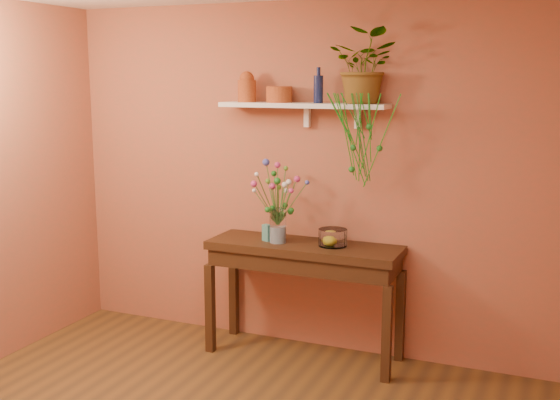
{
  "coord_description": "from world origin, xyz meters",
  "views": [
    {
      "loc": [
        1.89,
        -2.93,
        2.13
      ],
      "look_at": [
        0.0,
        1.55,
        1.25
      ],
      "focal_mm": 43.77,
      "sensor_mm": 36.0,
      "label": 1
    }
  ],
  "objects_px": {
    "sideboard": "(304,260)",
    "glass_vase": "(278,228)",
    "glass_bowl": "(333,238)",
    "bouquet": "(278,189)",
    "spider_plant": "(366,66)",
    "terracotta_jug": "(247,87)",
    "blue_bottle": "(318,89)"
  },
  "relations": [
    {
      "from": "spider_plant",
      "to": "glass_vase",
      "type": "xyz_separation_m",
      "value": [
        -0.6,
        -0.2,
        -1.2
      ]
    },
    {
      "from": "terracotta_jug",
      "to": "blue_bottle",
      "type": "height_order",
      "value": "blue_bottle"
    },
    {
      "from": "glass_vase",
      "to": "bouquet",
      "type": "xyz_separation_m",
      "value": [
        -0.0,
        0.0,
        0.3
      ]
    },
    {
      "from": "terracotta_jug",
      "to": "bouquet",
      "type": "height_order",
      "value": "terracotta_jug"
    },
    {
      "from": "sideboard",
      "to": "glass_bowl",
      "type": "height_order",
      "value": "glass_bowl"
    },
    {
      "from": "sideboard",
      "to": "blue_bottle",
      "type": "distance_m",
      "value": 1.29
    },
    {
      "from": "glass_vase",
      "to": "sideboard",
      "type": "bearing_deg",
      "value": 12.08
    },
    {
      "from": "bouquet",
      "to": "glass_bowl",
      "type": "distance_m",
      "value": 0.55
    },
    {
      "from": "blue_bottle",
      "to": "spider_plant",
      "type": "bearing_deg",
      "value": 4.2
    },
    {
      "from": "bouquet",
      "to": "terracotta_jug",
      "type": "bearing_deg",
      "value": 154.25
    },
    {
      "from": "glass_vase",
      "to": "terracotta_jug",
      "type": "bearing_deg",
      "value": 154.05
    },
    {
      "from": "sideboard",
      "to": "spider_plant",
      "type": "bearing_deg",
      "value": 20.95
    },
    {
      "from": "blue_bottle",
      "to": "glass_bowl",
      "type": "distance_m",
      "value": 1.11
    },
    {
      "from": "blue_bottle",
      "to": "glass_vase",
      "type": "bearing_deg",
      "value": -145.81
    },
    {
      "from": "blue_bottle",
      "to": "terracotta_jug",
      "type": "bearing_deg",
      "value": -178.73
    },
    {
      "from": "bouquet",
      "to": "glass_bowl",
      "type": "xyz_separation_m",
      "value": [
        0.42,
        0.06,
        -0.35
      ]
    },
    {
      "from": "bouquet",
      "to": "glass_bowl",
      "type": "bearing_deg",
      "value": 8.13
    },
    {
      "from": "blue_bottle",
      "to": "spider_plant",
      "type": "xyz_separation_m",
      "value": [
        0.35,
        0.03,
        0.16
      ]
    },
    {
      "from": "terracotta_jug",
      "to": "spider_plant",
      "type": "distance_m",
      "value": 0.94
    },
    {
      "from": "terracotta_jug",
      "to": "glass_bowl",
      "type": "bearing_deg",
      "value": -7.49
    },
    {
      "from": "spider_plant",
      "to": "glass_bowl",
      "type": "bearing_deg",
      "value": -143.62
    },
    {
      "from": "bouquet",
      "to": "glass_vase",
      "type": "bearing_deg",
      "value": -88.01
    },
    {
      "from": "blue_bottle",
      "to": "bouquet",
      "type": "relative_size",
      "value": 0.52
    },
    {
      "from": "glass_vase",
      "to": "glass_bowl",
      "type": "relative_size",
      "value": 1.23
    },
    {
      "from": "sideboard",
      "to": "glass_vase",
      "type": "height_order",
      "value": "glass_vase"
    },
    {
      "from": "terracotta_jug",
      "to": "glass_vase",
      "type": "height_order",
      "value": "terracotta_jug"
    },
    {
      "from": "sideboard",
      "to": "bouquet",
      "type": "xyz_separation_m",
      "value": [
        -0.2,
        -0.04,
        0.54
      ]
    },
    {
      "from": "blue_bottle",
      "to": "spider_plant",
      "type": "distance_m",
      "value": 0.39
    },
    {
      "from": "blue_bottle",
      "to": "glass_bowl",
      "type": "height_order",
      "value": "blue_bottle"
    },
    {
      "from": "spider_plant",
      "to": "bouquet",
      "type": "bearing_deg",
      "value": -161.98
    },
    {
      "from": "glass_vase",
      "to": "glass_bowl",
      "type": "bearing_deg",
      "value": 8.32
    },
    {
      "from": "sideboard",
      "to": "glass_vase",
      "type": "relative_size",
      "value": 5.65
    }
  ]
}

